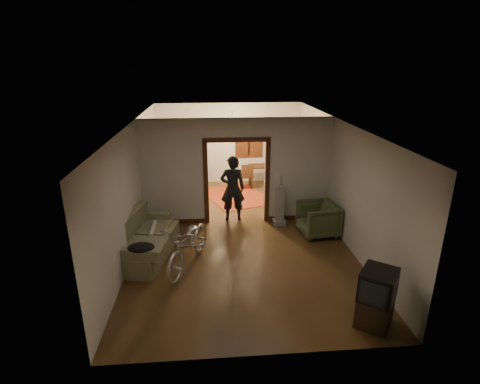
{
  "coord_description": "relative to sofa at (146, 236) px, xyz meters",
  "views": [
    {
      "loc": [
        -0.71,
        -8.66,
        4.17
      ],
      "look_at": [
        0.0,
        -0.3,
        1.2
      ],
      "focal_mm": 28.0,
      "sensor_mm": 36.0,
      "label": 1
    }
  ],
  "objects": [
    {
      "name": "tv_stand",
      "position": [
        4.09,
        -2.68,
        -0.22
      ],
      "size": [
        0.75,
        0.76,
        0.51
      ],
      "primitive_type": "cube",
      "rotation": [
        0.0,
        0.0,
        0.92
      ],
      "color": "black",
      "rests_on": "floor"
    },
    {
      "name": "sofa",
      "position": [
        0.0,
        0.0,
        0.0
      ],
      "size": [
        1.32,
        2.21,
        0.95
      ],
      "primitive_type": "cube",
      "rotation": [
        0.0,
        0.0,
        -0.2
      ],
      "color": "#666946",
      "rests_on": "floor"
    },
    {
      "name": "partition_wall",
      "position": [
        2.15,
        1.78,
        0.92
      ],
      "size": [
        5.0,
        0.14,
        2.8
      ],
      "primitive_type": "cube",
      "color": "beige",
      "rests_on": "floor"
    },
    {
      "name": "oriental_rug",
      "position": [
        2.28,
        3.69,
        -0.47
      ],
      "size": [
        2.36,
        2.68,
        0.02
      ],
      "primitive_type": "cube",
      "rotation": [
        0.0,
        0.0,
        0.34
      ],
      "color": "maroon",
      "rests_on": "floor"
    },
    {
      "name": "far_window",
      "position": [
        2.85,
        5.24,
        1.07
      ],
      "size": [
        0.98,
        0.06,
        1.28
      ],
      "primitive_type": "cube",
      "color": "black",
      "rests_on": "wall_back"
    },
    {
      "name": "ceiling",
      "position": [
        2.15,
        1.03,
        2.32
      ],
      "size": [
        5.0,
        8.5,
        0.01
      ],
      "primitive_type": "cube",
      "color": "white",
      "rests_on": "floor"
    },
    {
      "name": "desk_chair",
      "position": [
        2.7,
        4.45,
        -0.03
      ],
      "size": [
        0.42,
        0.42,
        0.89
      ],
      "primitive_type": "cube",
      "rotation": [
        0.0,
        0.0,
        0.07
      ],
      "color": "#311D10",
      "rests_on": "floor"
    },
    {
      "name": "light_switch",
      "position": [
        3.2,
        1.7,
        0.77
      ],
      "size": [
        0.08,
        0.01,
        0.12
      ],
      "primitive_type": "cube",
      "color": "silver",
      "rests_on": "partition_wall"
    },
    {
      "name": "vacuum",
      "position": [
        3.26,
        1.43,
        0.07
      ],
      "size": [
        0.38,
        0.33,
        1.08
      ],
      "primitive_type": "cube",
      "rotation": [
        0.0,
        0.0,
        0.22
      ],
      "color": "gray",
      "rests_on": "floor"
    },
    {
      "name": "globe",
      "position": [
        0.86,
        4.72,
        1.46
      ],
      "size": [
        0.28,
        0.28,
        0.28
      ],
      "primitive_type": "sphere",
      "color": "#1E5972",
      "rests_on": "locker"
    },
    {
      "name": "wall_right",
      "position": [
        4.65,
        1.03,
        0.92
      ],
      "size": [
        0.02,
        8.5,
        2.8
      ],
      "primitive_type": "cube",
      "color": "beige",
      "rests_on": "floor"
    },
    {
      "name": "crt_tv",
      "position": [
        4.09,
        -2.68,
        0.28
      ],
      "size": [
        0.77,
        0.78,
        0.5
      ],
      "primitive_type": "cube",
      "rotation": [
        0.0,
        0.0,
        0.92
      ],
      "color": "black",
      "rests_on": "tv_stand"
    },
    {
      "name": "jacket",
      "position": [
        0.05,
        -0.91,
        0.2
      ],
      "size": [
        0.53,
        0.4,
        0.15
      ],
      "primitive_type": "ellipsoid",
      "color": "black",
      "rests_on": "sofa"
    },
    {
      "name": "rolled_paper",
      "position": [
        0.1,
        0.3,
        0.05
      ],
      "size": [
        0.09,
        0.76,
        0.09
      ],
      "primitive_type": "cylinder",
      "rotation": [
        1.57,
        0.0,
        0.0
      ],
      "color": "beige",
      "rests_on": "sofa"
    },
    {
      "name": "locker",
      "position": [
        0.86,
        4.72,
        0.36
      ],
      "size": [
        0.94,
        0.69,
        1.68
      ],
      "primitive_type": "cube",
      "rotation": [
        0.0,
        0.0,
        0.3
      ],
      "color": "#29331E",
      "rests_on": "floor"
    },
    {
      "name": "floor",
      "position": [
        2.15,
        1.03,
        -0.48
      ],
      "size": [
        5.0,
        8.5,
        0.01
      ],
      "primitive_type": "cube",
      "color": "#3C2613",
      "rests_on": "ground"
    },
    {
      "name": "desk",
      "position": [
        3.29,
        4.61,
        -0.1
      ],
      "size": [
        1.09,
        0.7,
        0.75
      ],
      "primitive_type": "cube",
      "rotation": [
        0.0,
        0.0,
        -0.14
      ],
      "color": "#311D10",
      "rests_on": "floor"
    },
    {
      "name": "chandelier",
      "position": [
        2.15,
        3.53,
        1.87
      ],
      "size": [
        0.24,
        0.24,
        0.24
      ],
      "primitive_type": "sphere",
      "color": "#FFE0A5",
      "rests_on": "ceiling"
    },
    {
      "name": "bicycle",
      "position": [
        0.96,
        -0.55,
        0.05
      ],
      "size": [
        1.34,
        2.13,
        1.05
      ],
      "primitive_type": "imported",
      "rotation": [
        0.0,
        0.0,
        -0.35
      ],
      "color": "silver",
      "rests_on": "floor"
    },
    {
      "name": "wall_left",
      "position": [
        -0.35,
        1.03,
        0.92
      ],
      "size": [
        0.02,
        8.5,
        2.8
      ],
      "primitive_type": "cube",
      "color": "beige",
      "rests_on": "floor"
    },
    {
      "name": "wall_back",
      "position": [
        2.15,
        5.28,
        0.92
      ],
      "size": [
        5.0,
        0.02,
        2.8
      ],
      "primitive_type": "cube",
      "color": "beige",
      "rests_on": "floor"
    },
    {
      "name": "armchair",
      "position": [
        4.1,
        0.74,
        -0.06
      ],
      "size": [
        1.01,
        0.98,
        0.83
      ],
      "primitive_type": "imported",
      "rotation": [
        0.0,
        0.0,
        -1.45
      ],
      "color": "#43502D",
      "rests_on": "floor"
    },
    {
      "name": "door_casing",
      "position": [
        2.15,
        1.78,
        0.62
      ],
      "size": [
        1.74,
        0.2,
        2.32
      ],
      "primitive_type": "cube",
      "color": "#3C1B0D",
      "rests_on": "floor"
    },
    {
      "name": "person",
      "position": [
        2.04,
        1.85,
        0.43
      ],
      "size": [
        0.67,
        0.45,
        1.81
      ],
      "primitive_type": "imported",
      "rotation": [
        0.0,
        0.0,
        3.16
      ],
      "color": "black",
      "rests_on": "floor"
    }
  ]
}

